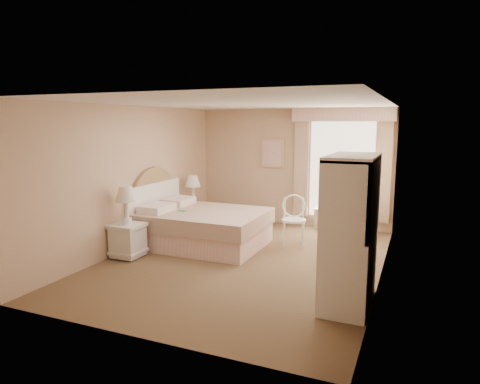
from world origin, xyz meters
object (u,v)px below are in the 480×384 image
at_px(round_table, 353,212).
at_px(armoire, 350,244).
at_px(nightstand_near, 127,231).
at_px(cafe_chair, 294,216).
at_px(nightstand_far, 193,208).
at_px(bed, 198,225).

relative_size(round_table, armoire, 0.37).
distance_m(nightstand_near, cafe_chair, 2.94).
height_order(nightstand_near, nightstand_far, nightstand_near).
relative_size(nightstand_far, armoire, 0.60).
bearing_deg(round_table, cafe_chair, -127.49).
relative_size(bed, nightstand_far, 1.96).
xyz_separation_m(bed, nightstand_far, (-0.72, 1.11, 0.06)).
bearing_deg(nightstand_far, armoire, -36.24).
height_order(bed, round_table, bed).
bearing_deg(nightstand_far, round_table, 13.31).
relative_size(bed, armoire, 1.17).
bearing_deg(bed, armoire, -28.11).
distance_m(bed, nightstand_near, 1.33).
relative_size(bed, cafe_chair, 2.36).
bearing_deg(armoire, bed, 151.89).
bearing_deg(bed, nightstand_far, 123.00).
distance_m(bed, armoire, 3.35).
height_order(nightstand_far, round_table, nightstand_far).
xyz_separation_m(nightstand_near, cafe_chair, (2.31, 1.83, 0.08)).
xyz_separation_m(bed, nightstand_near, (-0.72, -1.11, 0.09)).
height_order(nightstand_near, round_table, nightstand_near).
distance_m(round_table, cafe_chair, 1.46).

